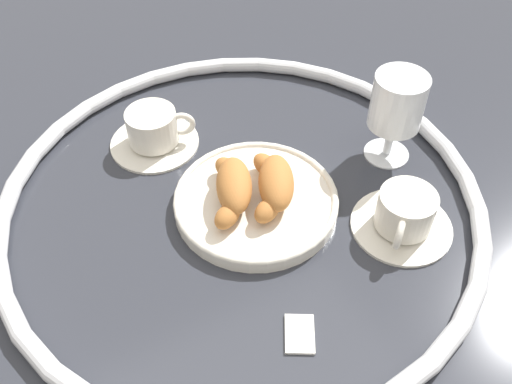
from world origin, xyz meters
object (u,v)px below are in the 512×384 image
coffee_cup_far (154,131)px  sugar_packet (300,333)px  juice_glass_left (397,105)px  croissant_small (233,189)px  pastry_plate (256,201)px  croissant_large (274,184)px  coffee_cup_near (404,215)px

coffee_cup_far → sugar_packet: 0.39m
juice_glass_left → croissant_small: bearing=86.8°
juice_glass_left → pastry_plate: bearing=89.1°
coffee_cup_far → sugar_packet: (-0.39, -0.02, -0.02)m
coffee_cup_far → croissant_small: bearing=-166.6°
pastry_plate → coffee_cup_far: bearing=20.6°
pastry_plate → coffee_cup_far: coffee_cup_far is taller
croissant_small → juice_glass_left: juice_glass_left is taller
croissant_large → juice_glass_left: 0.21m
croissant_large → sugar_packet: bearing=158.1°
croissant_large → juice_glass_left: bearing=-88.8°
coffee_cup_near → croissant_small: bearing=52.2°
coffee_cup_far → sugar_packet: size_ratio=2.72×
pastry_plate → croissant_small: croissant_small is taller
coffee_cup_far → sugar_packet: coffee_cup_far is taller
pastry_plate → croissant_small: bearing=69.6°
croissant_large → coffee_cup_near: 0.18m
coffee_cup_near → sugar_packet: coffee_cup_near is taller
croissant_small → coffee_cup_far: croissant_small is taller
pastry_plate → sugar_packet: bearing=164.9°
pastry_plate → croissant_small: (0.01, 0.03, 0.03)m
coffee_cup_near → juice_glass_left: juice_glass_left is taller
coffee_cup_near → juice_glass_left: 0.16m
croissant_small → coffee_cup_near: croissant_small is taller
pastry_plate → juice_glass_left: (-0.00, -0.23, 0.08)m
sugar_packet → pastry_plate: bearing=15.7°
coffee_cup_far → pastry_plate: bearing=-159.4°
pastry_plate → croissant_large: size_ratio=1.85×
sugar_packet → croissant_small: bearing=24.0°
sugar_packet → coffee_cup_far: bearing=33.4°
croissant_large → coffee_cup_near: bearing=-133.4°
pastry_plate → sugar_packet: (-0.20, 0.05, -0.01)m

